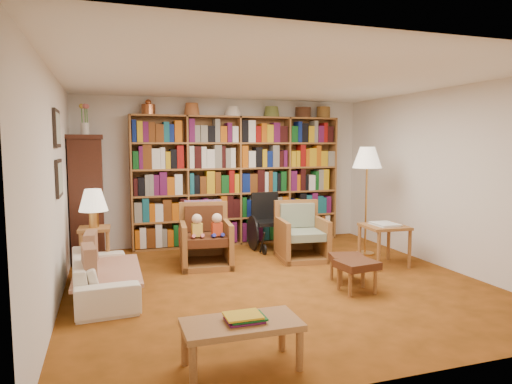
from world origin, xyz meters
name	(u,v)px	position (x,y,z in m)	size (l,w,h in m)	color
floor	(275,282)	(0.00, 0.00, 0.00)	(5.00, 5.00, 0.00)	#8D4815
ceiling	(276,79)	(0.00, 0.00, 2.50)	(5.00, 5.00, 0.00)	white
wall_back	(225,172)	(0.00, 2.50, 1.25)	(5.00, 5.00, 0.00)	white
wall_front	(401,212)	(0.00, -2.50, 1.25)	(5.00, 5.00, 0.00)	white
wall_left	(55,189)	(-2.50, 0.00, 1.25)	(5.00, 5.00, 0.00)	white
wall_right	(443,178)	(2.50, 0.00, 1.25)	(5.00, 5.00, 0.00)	white
bookshelf	(239,177)	(0.20, 2.33, 1.17)	(3.60, 0.30, 2.42)	#9B6230
curio_cabinet	(87,196)	(-2.25, 2.00, 0.95)	(0.50, 0.95, 2.40)	#3B1710
framed_pictures	(58,153)	(-2.48, 0.30, 1.62)	(0.03, 0.52, 0.97)	black
sofa	(103,275)	(-2.05, 0.14, 0.24)	(0.64, 1.63, 0.47)	silver
sofa_throw	(107,270)	(-2.00, 0.14, 0.30)	(0.72, 1.35, 0.04)	#C4B08F
cushion_left	(91,251)	(-2.18, 0.49, 0.45)	(0.13, 0.42, 0.42)	maroon
cushion_right	(89,266)	(-2.18, -0.21, 0.45)	(0.13, 0.40, 0.40)	maroon
side_table_lamp	(95,240)	(-2.15, 1.09, 0.46)	(0.42, 0.42, 0.63)	#9B6230
table_lamp	(93,201)	(-2.15, 1.09, 0.98)	(0.37, 0.37, 0.51)	#C98E40
armchair_leather	(205,239)	(-0.67, 1.12, 0.37)	(0.79, 0.83, 0.90)	#9B6230
armchair_sage	(299,237)	(0.78, 1.04, 0.33)	(0.77, 0.80, 0.86)	#9B6230
wheelchair	(267,224)	(0.52, 1.77, 0.42)	(0.53, 0.74, 0.93)	black
floor_lamp	(367,162)	(1.86, 0.93, 1.45)	(0.45, 0.45, 1.69)	#C98E40
side_table_papers	(384,231)	(1.75, 0.27, 0.50)	(0.61, 0.61, 0.61)	#9B6230
footstool_a	(347,260)	(0.87, -0.26, 0.28)	(0.47, 0.43, 0.34)	#552B16
footstool_b	(357,267)	(0.77, -0.66, 0.30)	(0.48, 0.42, 0.37)	#552B16
coffee_table	(241,328)	(-1.03, -1.97, 0.32)	(0.91, 0.46, 0.43)	#9B6230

